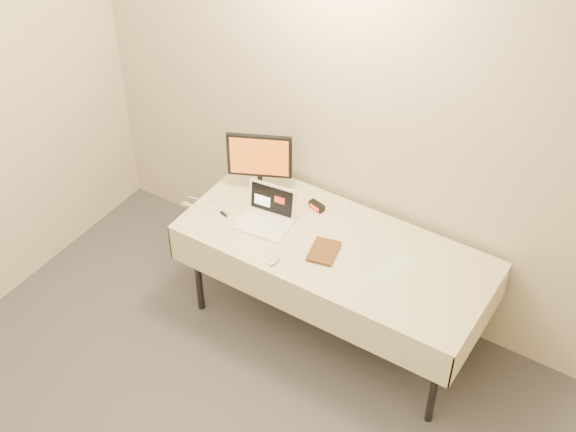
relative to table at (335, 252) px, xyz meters
The scene contains 9 objects.
back_wall 0.81m from the table, 90.00° to the left, with size 4.00×0.10×2.70m, color beige.
table is the anchor object (origin of this frame).
laptop 0.47m from the table, behind, with size 0.34×0.29×0.22m.
monitor 0.75m from the table, 163.66° to the left, with size 0.37×0.20×0.41m.
book 0.23m from the table, 131.39° to the right, with size 0.16×0.02×0.21m, color brown.
alarm_clock 0.35m from the table, 139.74° to the left, with size 0.11×0.07×0.04m.
clicker 0.39m from the table, 125.33° to the right, with size 0.05×0.10×0.02m, color #B2B2B5.
paper_form 0.37m from the table, ahead, with size 0.11×0.27×0.00m, color #BEE8B8.
usb_dongle 0.73m from the table, 169.32° to the right, with size 0.06×0.02×0.01m, color black.
Camera 1 is at (1.63, -1.02, 3.90)m, focal length 50.00 mm.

